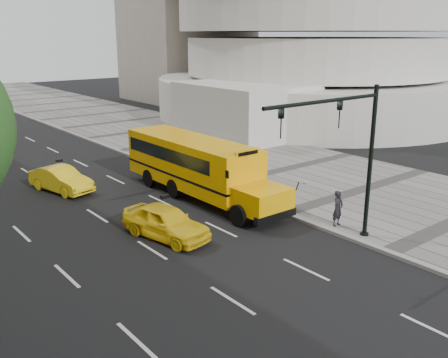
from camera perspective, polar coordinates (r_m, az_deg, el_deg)
ground at (r=24.79m, az=-12.22°, el=-3.62°), size 140.00×140.00×0.00m
sidewalk_museum at (r=31.66m, az=7.46°, el=1.12°), size 12.00×140.00×0.15m
curb_museum at (r=27.78m, az=-1.16°, el=-0.90°), size 0.30×140.00×0.15m
school_bus at (r=26.22m, az=-3.36°, el=1.86°), size 2.96×11.56×3.19m
taxi_near at (r=21.09m, az=-6.68°, el=-4.89°), size 2.49×4.40×1.41m
taxi_far at (r=28.49m, az=-18.13°, el=-0.04°), size 2.39×4.30×1.34m
pedestrian at (r=22.37m, az=12.88°, el=-3.29°), size 0.60×0.42×1.59m
traffic_signal at (r=19.65m, az=14.19°, el=3.47°), size 6.18×0.36×6.40m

